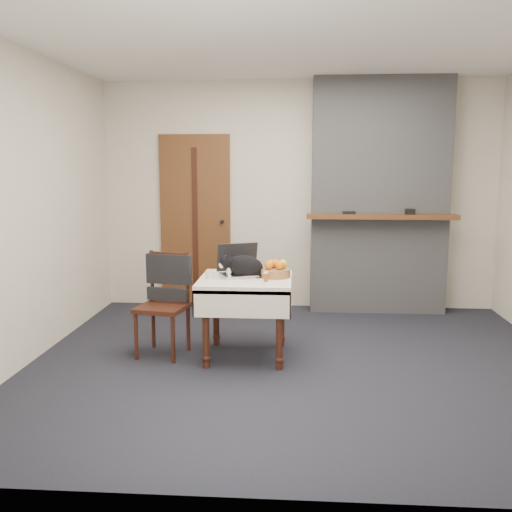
{
  "coord_description": "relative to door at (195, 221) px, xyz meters",
  "views": [
    {
      "loc": [
        -0.02,
        -4.61,
        1.65
      ],
      "look_at": [
        -0.35,
        0.08,
        0.9
      ],
      "focal_mm": 40.0,
      "sensor_mm": 36.0,
      "label": 1
    }
  ],
  "objects": [
    {
      "name": "room_shell",
      "position": [
        1.2,
        -1.51,
        0.76
      ],
      "size": [
        4.52,
        4.01,
        2.61
      ],
      "color": "beige",
      "rests_on": "ground"
    },
    {
      "name": "chair",
      "position": [
        0.04,
        -1.76,
        -0.43
      ],
      "size": [
        0.47,
        0.47,
        0.9
      ],
      "rotation": [
        0.0,
        0.0,
        -0.2
      ],
      "color": "#3A1B0F",
      "rests_on": "ground"
    },
    {
      "name": "side_table",
      "position": [
        0.75,
        -1.84,
        -0.41
      ],
      "size": [
        0.78,
        0.78,
        0.7
      ],
      "color": "#3A1B0F",
      "rests_on": "ground"
    },
    {
      "name": "cat",
      "position": [
        0.74,
        -1.82,
        -0.21
      ],
      "size": [
        0.47,
        0.27,
        0.22
      ],
      "rotation": [
        0.0,
        0.0,
        0.32
      ],
      "color": "black",
      "rests_on": "side_table"
    },
    {
      "name": "pill_bottle",
      "position": [
        0.93,
        -1.99,
        -0.26
      ],
      "size": [
        0.04,
        0.04,
        0.08
      ],
      "color": "#A44314",
      "rests_on": "side_table"
    },
    {
      "name": "door",
      "position": [
        0.0,
        0.0,
        0.0
      ],
      "size": [
        0.82,
        0.1,
        2.0
      ],
      "color": "brown",
      "rests_on": "ground"
    },
    {
      "name": "fruit_basket",
      "position": [
        1.0,
        -1.79,
        -0.24
      ],
      "size": [
        0.26,
        0.26,
        0.15
      ],
      "color": "olive",
      "rests_on": "side_table"
    },
    {
      "name": "cream_jar",
      "position": [
        0.45,
        -1.9,
        -0.26
      ],
      "size": [
        0.06,
        0.06,
        0.07
      ],
      "primitive_type": "cylinder",
      "color": "silver",
      "rests_on": "side_table"
    },
    {
      "name": "desk_clutter",
      "position": [
        0.95,
        -1.76,
        -0.3
      ],
      "size": [
        0.14,
        0.04,
        0.01
      ],
      "primitive_type": "cube",
      "rotation": [
        0.0,
        0.0,
        0.15
      ],
      "color": "black",
      "rests_on": "side_table"
    },
    {
      "name": "laptop",
      "position": [
        0.7,
        -1.72,
        -0.23
      ],
      "size": [
        0.46,
        0.43,
        0.27
      ],
      "rotation": [
        0.0,
        0.0,
        0.41
      ],
      "color": "#B7B7BC",
      "rests_on": "side_table"
    },
    {
      "name": "ground",
      "position": [
        1.2,
        -1.97,
        -1.0
      ],
      "size": [
        4.5,
        4.5,
        0.0
      ],
      "primitive_type": "plane",
      "color": "black",
      "rests_on": "ground"
    },
    {
      "name": "chimney",
      "position": [
        2.1,
        -0.13,
        0.3
      ],
      "size": [
        1.62,
        0.48,
        2.6
      ],
      "color": "gray",
      "rests_on": "ground"
    }
  ]
}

